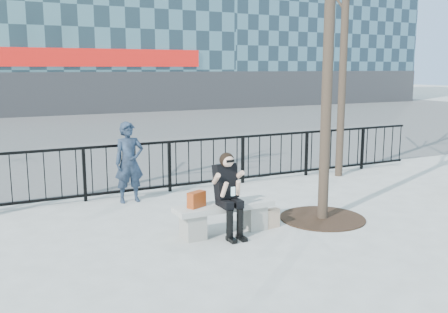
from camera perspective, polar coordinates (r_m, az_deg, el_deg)
name	(u,v)px	position (r m, az deg, el deg)	size (l,w,h in m)	color
ground	(224,233)	(8.18, 0.03, -8.72)	(120.00, 120.00, 0.00)	gray
street_surface	(65,130)	(22.33, -17.68, 2.86)	(60.00, 23.00, 0.01)	#474747
railing	(161,167)	(10.71, -7.25, -1.20)	(14.00, 0.06, 1.10)	black
tree_grate	(322,218)	(9.07, 11.17, -6.92)	(1.50, 1.50, 0.02)	black
bench_main	(224,215)	(8.08, 0.03, -6.70)	(1.65, 0.46, 0.49)	slate
seated_woman	(229,195)	(7.85, 0.56, -4.43)	(0.50, 0.64, 1.34)	black
handbag	(197,199)	(7.82, -3.16, -4.92)	(0.30, 0.14, 0.25)	#983712
shopping_bag	(270,219)	(8.41, 5.27, -7.08)	(0.34, 0.12, 0.32)	beige
standing_man	(129,162)	(10.00, -10.79, -0.65)	(0.59, 0.38, 1.60)	black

